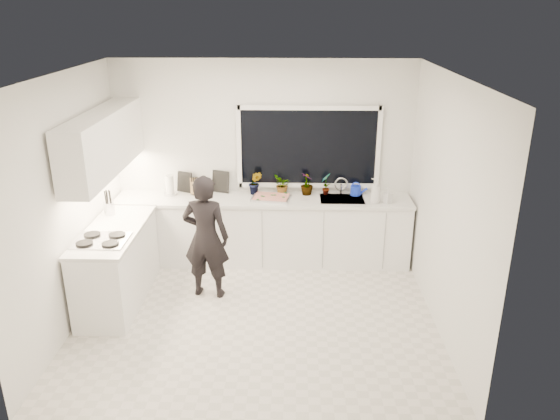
{
  "coord_description": "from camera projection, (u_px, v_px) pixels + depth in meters",
  "views": [
    {
      "loc": [
        0.4,
        -5.39,
        3.35
      ],
      "look_at": [
        0.25,
        0.4,
        1.15
      ],
      "focal_mm": 35.0,
      "sensor_mm": 36.0,
      "label": 1
    }
  ],
  "objects": [
    {
      "name": "picture_frame_small",
      "position": [
        221.0,
        181.0,
        7.45
      ],
      "size": [
        0.24,
        0.11,
        0.3
      ],
      "primitive_type": "cube",
      "rotation": [
        0.0,
        0.0,
        -0.36
      ],
      "color": "black",
      "rests_on": "countertop_back"
    },
    {
      "name": "wall_left",
      "position": [
        67.0,
        204.0,
        5.81
      ],
      "size": [
        0.02,
        3.5,
        2.7
      ],
      "primitive_type": "cube",
      "color": "white",
      "rests_on": "ground"
    },
    {
      "name": "paper_towel_roll",
      "position": [
        170.0,
        186.0,
        7.34
      ],
      "size": [
        0.12,
        0.12,
        0.26
      ],
      "primitive_type": "cylinder",
      "rotation": [
        0.0,
        0.0,
        0.05
      ],
      "color": "silver",
      "rests_on": "countertop_back"
    },
    {
      "name": "picture_frame_large",
      "position": [
        184.0,
        182.0,
        7.47
      ],
      "size": [
        0.21,
        0.11,
        0.28
      ],
      "primitive_type": "cube",
      "rotation": [
        0.0,
        0.0,
        -0.42
      ],
      "color": "black",
      "rests_on": "countertop_back"
    },
    {
      "name": "ceiling",
      "position": [
        253.0,
        74.0,
        5.28
      ],
      "size": [
        4.0,
        3.5,
        0.02
      ],
      "primitive_type": "cube",
      "color": "white",
      "rests_on": "wall_back"
    },
    {
      "name": "pizza",
      "position": [
        271.0,
        197.0,
        7.22
      ],
      "size": [
        0.5,
        0.39,
        0.01
      ],
      "primitive_type": "cube",
      "rotation": [
        0.0,
        0.0,
        -0.16
      ],
      "color": "red",
      "rests_on": "pizza_tray"
    },
    {
      "name": "upper_cabinets",
      "position": [
        104.0,
        142.0,
        6.28
      ],
      "size": [
        0.34,
        2.1,
        0.7
      ],
      "primitive_type": "cube",
      "color": "white",
      "rests_on": "wall_left"
    },
    {
      "name": "stovetop",
      "position": [
        101.0,
        240.0,
        5.95
      ],
      "size": [
        0.56,
        0.48,
        0.03
      ],
      "primitive_type": "cube",
      "color": "black",
      "rests_on": "countertop_left"
    },
    {
      "name": "base_cabinets_back",
      "position": [
        263.0,
        231.0,
        7.44
      ],
      "size": [
        3.92,
        0.58,
        0.88
      ],
      "primitive_type": "cube",
      "color": "white",
      "rests_on": "floor"
    },
    {
      "name": "sink",
      "position": [
        342.0,
        202.0,
        7.26
      ],
      "size": [
        0.58,
        0.42,
        0.14
      ],
      "primitive_type": "cube",
      "color": "silver",
      "rests_on": "countertop_back"
    },
    {
      "name": "faucet",
      "position": [
        341.0,
        186.0,
        7.39
      ],
      "size": [
        0.03,
        0.03,
        0.22
      ],
      "primitive_type": "cylinder",
      "color": "silver",
      "rests_on": "countertop_back"
    },
    {
      "name": "wall_back",
      "position": [
        264.0,
        161.0,
        7.4
      ],
      "size": [
        4.0,
        0.02,
        2.7
      ],
      "primitive_type": "cube",
      "color": "white",
      "rests_on": "ground"
    },
    {
      "name": "countertop_left",
      "position": [
        113.0,
        230.0,
        6.28
      ],
      "size": [
        0.62,
        1.6,
        0.04
      ],
      "primitive_type": "cube",
      "color": "silver",
      "rests_on": "base_cabinets_left"
    },
    {
      "name": "window",
      "position": [
        308.0,
        147.0,
        7.28
      ],
      "size": [
        1.8,
        0.02,
        1.0
      ],
      "primitive_type": "cube",
      "color": "black",
      "rests_on": "wall_back"
    },
    {
      "name": "wall_right",
      "position": [
        446.0,
        207.0,
        5.71
      ],
      "size": [
        0.02,
        3.5,
        2.7
      ],
      "primitive_type": "cube",
      "color": "white",
      "rests_on": "ground"
    },
    {
      "name": "knife_block",
      "position": [
        195.0,
        186.0,
        7.38
      ],
      "size": [
        0.15,
        0.12,
        0.22
      ],
      "primitive_type": "cube",
      "rotation": [
        0.0,
        0.0,
        0.18
      ],
      "color": "#A0754A",
      "rests_on": "countertop_back"
    },
    {
      "name": "soap_bottles",
      "position": [
        379.0,
        192.0,
        7.04
      ],
      "size": [
        0.31,
        0.16,
        0.33
      ],
      "color": "#D8BF66",
      "rests_on": "countertop_back"
    },
    {
      "name": "floor",
      "position": [
        257.0,
        317.0,
        6.24
      ],
      "size": [
        4.0,
        3.5,
        0.02
      ],
      "primitive_type": "cube",
      "color": "beige",
      "rests_on": "ground"
    },
    {
      "name": "herb_plants",
      "position": [
        288.0,
        184.0,
        7.35
      ],
      "size": [
        1.11,
        0.26,
        0.32
      ],
      "color": "#26662D",
      "rests_on": "countertop_back"
    },
    {
      "name": "countertop_back",
      "position": [
        263.0,
        200.0,
        7.26
      ],
      "size": [
        3.94,
        0.62,
        0.04
      ],
      "primitive_type": "cube",
      "color": "silver",
      "rests_on": "base_cabinets_back"
    },
    {
      "name": "pizza_tray",
      "position": [
        271.0,
        198.0,
        7.23
      ],
      "size": [
        0.55,
        0.44,
        0.03
      ],
      "primitive_type": "cube",
      "rotation": [
        0.0,
        0.0,
        -0.16
      ],
      "color": "silver",
      "rests_on": "countertop_back"
    },
    {
      "name": "utensil_crock",
      "position": [
        109.0,
        208.0,
        6.67
      ],
      "size": [
        0.17,
        0.17,
        0.16
      ],
      "primitive_type": "cylinder",
      "rotation": [
        0.0,
        0.0,
        -0.33
      ],
      "color": "silver",
      "rests_on": "countertop_left"
    },
    {
      "name": "person",
      "position": [
        206.0,
        237.0,
        6.44
      ],
      "size": [
        0.6,
        0.43,
        1.52
      ],
      "primitive_type": "imported",
      "rotation": [
        0.0,
        0.0,
        3.01
      ],
      "color": "black",
      "rests_on": "floor"
    },
    {
      "name": "base_cabinets_left",
      "position": [
        118.0,
        266.0,
        6.45
      ],
      "size": [
        0.58,
        1.6,
        0.88
      ],
      "primitive_type": "cube",
      "color": "white",
      "rests_on": "floor"
    },
    {
      "name": "watering_can",
      "position": [
        356.0,
        190.0,
        7.36
      ],
      "size": [
        0.18,
        0.18,
        0.13
      ],
      "primitive_type": "cylinder",
      "rotation": [
        0.0,
        0.0,
        -0.42
      ],
      "color": "#1632D6",
      "rests_on": "countertop_back"
    }
  ]
}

